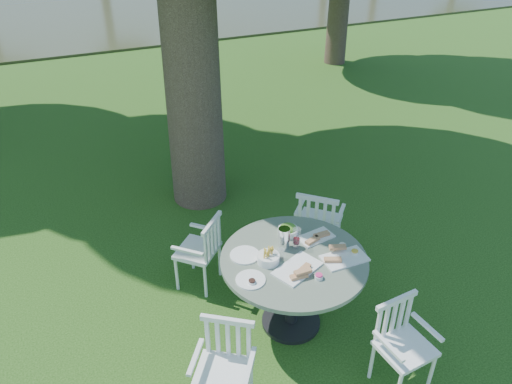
% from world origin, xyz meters
% --- Properties ---
extents(ground, '(140.00, 140.00, 0.00)m').
position_xyz_m(ground, '(0.00, 0.00, 0.00)').
color(ground, '#13360B').
rests_on(ground, ground).
extents(table, '(1.31, 1.31, 0.80)m').
position_xyz_m(table, '(-0.10, -0.87, 0.63)').
color(table, black).
rests_on(table, ground).
extents(chair_ne, '(0.61, 0.61, 0.88)m').
position_xyz_m(chair_ne, '(0.58, -0.12, 0.52)').
color(chair_ne, white).
rests_on(chair_ne, ground).
extents(chair_nw, '(0.57, 0.57, 0.82)m').
position_xyz_m(chair_nw, '(-0.67, -0.02, 0.48)').
color(chair_nw, white).
rests_on(chair_nw, ground).
extents(chair_sw, '(0.57, 0.56, 0.83)m').
position_xyz_m(chair_sw, '(-0.96, -1.43, 0.49)').
color(chair_sw, white).
rests_on(chair_sw, ground).
extents(chair_se, '(0.44, 0.42, 0.81)m').
position_xyz_m(chair_se, '(0.42, -1.76, 0.48)').
color(chair_se, white).
rests_on(chair_se, ground).
extents(tableware, '(1.19, 0.79, 0.21)m').
position_xyz_m(tableware, '(-0.12, -0.80, 0.84)').
color(tableware, white).
rests_on(tableware, table).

